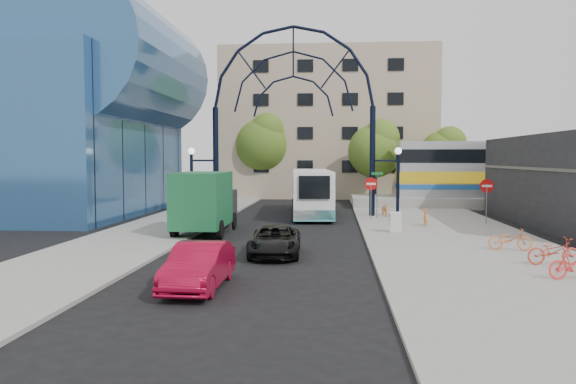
# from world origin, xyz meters

# --- Properties ---
(ground) EXTENTS (120.00, 120.00, 0.00)m
(ground) POSITION_xyz_m (0.00, 0.00, 0.00)
(ground) COLOR black
(ground) RESTS_ON ground
(sidewalk_east) EXTENTS (8.00, 56.00, 0.12)m
(sidewalk_east) POSITION_xyz_m (8.00, 4.00, 0.06)
(sidewalk_east) COLOR gray
(sidewalk_east) RESTS_ON ground
(plaza_west) EXTENTS (5.00, 50.00, 0.12)m
(plaza_west) POSITION_xyz_m (-6.50, 6.00, 0.06)
(plaza_west) COLOR gray
(plaza_west) RESTS_ON ground
(gateway_arch) EXTENTS (13.64, 0.44, 12.10)m
(gateway_arch) POSITION_xyz_m (0.00, 14.00, 8.56)
(gateway_arch) COLOR black
(gateway_arch) RESTS_ON ground
(stop_sign) EXTENTS (0.80, 0.07, 2.50)m
(stop_sign) POSITION_xyz_m (4.80, 12.00, 1.99)
(stop_sign) COLOR slate
(stop_sign) RESTS_ON sidewalk_east
(do_not_enter_sign) EXTENTS (0.76, 0.07, 2.48)m
(do_not_enter_sign) POSITION_xyz_m (11.00, 10.00, 1.98)
(do_not_enter_sign) COLOR slate
(do_not_enter_sign) RESTS_ON sidewalk_east
(street_name_sign) EXTENTS (0.70, 0.70, 2.80)m
(street_name_sign) POSITION_xyz_m (5.20, 12.60, 2.13)
(street_name_sign) COLOR slate
(street_name_sign) RESTS_ON sidewalk_east
(sandwich_board) EXTENTS (0.55, 0.61, 0.99)m
(sandwich_board) POSITION_xyz_m (5.60, 5.98, 0.74)
(sandwich_board) COLOR white
(sandwich_board) RESTS_ON sidewalk_east
(transit_hall) EXTENTS (16.50, 18.00, 14.50)m
(transit_hall) POSITION_xyz_m (-15.30, 15.00, 6.70)
(transit_hall) COLOR #2F5C91
(transit_hall) RESTS_ON ground
(apartment_block) EXTENTS (20.00, 12.10, 14.00)m
(apartment_block) POSITION_xyz_m (2.00, 34.97, 7.00)
(apartment_block) COLOR tan
(apartment_block) RESTS_ON ground
(train_platform) EXTENTS (32.00, 5.00, 0.80)m
(train_platform) POSITION_xyz_m (20.00, 22.00, 0.40)
(train_platform) COLOR gray
(train_platform) RESTS_ON ground
(train_car) EXTENTS (25.10, 3.05, 4.20)m
(train_car) POSITION_xyz_m (20.00, 22.00, 2.90)
(train_car) COLOR #B7B7BC
(train_car) RESTS_ON train_platform
(tree_north_a) EXTENTS (4.48, 4.48, 7.00)m
(tree_north_a) POSITION_xyz_m (6.12, 25.93, 4.61)
(tree_north_a) COLOR #382314
(tree_north_a) RESTS_ON ground
(tree_north_b) EXTENTS (5.12, 5.12, 8.00)m
(tree_north_b) POSITION_xyz_m (-3.88, 29.93, 5.27)
(tree_north_b) COLOR #382314
(tree_north_b) RESTS_ON ground
(tree_north_c) EXTENTS (4.16, 4.16, 6.50)m
(tree_north_c) POSITION_xyz_m (12.12, 27.93, 4.28)
(tree_north_c) COLOR #382314
(tree_north_c) RESTS_ON ground
(city_bus) EXTENTS (3.13, 10.89, 2.95)m
(city_bus) POSITION_xyz_m (1.13, 15.05, 1.54)
(city_bus) COLOR white
(city_bus) RESTS_ON ground
(green_truck) EXTENTS (2.43, 6.12, 3.07)m
(green_truck) POSITION_xyz_m (-3.75, 5.68, 1.53)
(green_truck) COLOR black
(green_truck) RESTS_ON ground
(black_suv) EXTENTS (2.08, 4.20, 1.14)m
(black_suv) POSITION_xyz_m (0.33, -0.32, 0.57)
(black_suv) COLOR black
(black_suv) RESTS_ON ground
(red_sedan) EXTENTS (1.44, 4.00, 1.31)m
(red_sedan) POSITION_xyz_m (-1.28, -5.94, 0.66)
(red_sedan) COLOR #A30A2A
(red_sedan) RESTS_ON ground
(bike_near_a) EXTENTS (0.74, 1.70, 0.87)m
(bike_near_a) POSITION_xyz_m (5.81, 14.00, 0.55)
(bike_near_a) COLOR orange
(bike_near_a) RESTS_ON sidewalk_east
(bike_near_b) EXTENTS (0.57, 1.57, 0.92)m
(bike_near_b) POSITION_xyz_m (7.50, 8.91, 0.58)
(bike_near_b) COLOR orange
(bike_near_b) RESTS_ON sidewalk_east
(bike_far_a) EXTENTS (1.72, 0.84, 0.86)m
(bike_far_a) POSITION_xyz_m (9.54, 1.00, 0.55)
(bike_far_a) COLOR orange
(bike_far_a) RESTS_ON sidewalk_east
(bike_far_b) EXTENTS (1.59, 0.66, 0.93)m
(bike_far_b) POSITION_xyz_m (9.76, -4.37, 0.58)
(bike_far_b) COLOR #FA3532
(bike_far_b) RESTS_ON sidewalk_east
(bike_far_c) EXTENTS (1.82, 0.75, 0.93)m
(bike_far_c) POSITION_xyz_m (10.06, -2.04, 0.59)
(bike_far_c) COLOR red
(bike_far_c) RESTS_ON sidewalk_east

